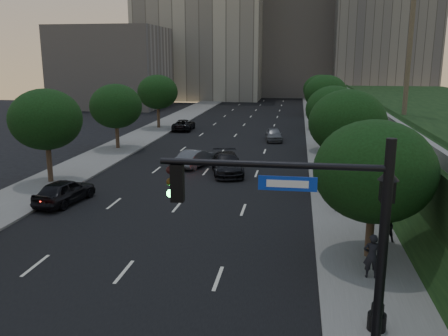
% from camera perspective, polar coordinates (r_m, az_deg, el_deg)
% --- Properties ---
extents(road_surface, '(16.00, 140.00, 0.02)m').
position_cam_1_polar(road_surface, '(43.91, -0.48, 1.65)').
color(road_surface, black).
rests_on(road_surface, ground).
extents(sidewalk_right, '(4.50, 140.00, 0.15)m').
position_cam_1_polar(sidewalk_right, '(43.47, 12.98, 1.28)').
color(sidewalk_right, slate).
rests_on(sidewalk_right, ground).
extents(sidewalk_left, '(4.50, 140.00, 0.15)m').
position_cam_1_polar(sidewalk_left, '(46.63, -13.02, 2.07)').
color(sidewalk_left, slate).
rests_on(sidewalk_left, ground).
extents(parapet_wall, '(0.35, 90.00, 0.70)m').
position_cam_1_polar(parapet_wall, '(41.23, 18.01, 6.36)').
color(parapet_wall, slate).
rests_on(parapet_wall, embankment).
extents(office_block_left, '(26.00, 20.00, 32.00)m').
position_cam_1_polar(office_block_left, '(106.79, -2.65, 17.04)').
color(office_block_left, '#9C9988').
rests_on(office_block_left, ground).
extents(office_block_mid, '(22.00, 18.00, 26.00)m').
position_cam_1_polar(office_block_mid, '(114.54, 8.62, 15.14)').
color(office_block_mid, '#A29C94').
rests_on(office_block_mid, ground).
extents(office_block_right, '(20.00, 22.00, 36.00)m').
position_cam_1_polar(office_block_right, '(110.18, 18.54, 17.32)').
color(office_block_right, slate).
rests_on(office_block_right, ground).
extents(office_block_filler, '(18.00, 16.00, 14.00)m').
position_cam_1_polar(office_block_filler, '(88.82, -13.25, 11.68)').
color(office_block_filler, '#A29C94').
rests_on(office_block_filler, ground).
extents(tree_right_a, '(5.20, 5.20, 6.24)m').
position_cam_1_polar(tree_right_a, '(21.27, 17.63, -0.38)').
color(tree_right_a, '#38281C').
rests_on(tree_right_a, ground).
extents(tree_right_b, '(5.20, 5.20, 6.74)m').
position_cam_1_polar(tree_right_b, '(32.91, 14.64, 5.30)').
color(tree_right_b, '#38281C').
rests_on(tree_right_b, ground).
extents(tree_right_c, '(5.20, 5.20, 6.24)m').
position_cam_1_polar(tree_right_c, '(45.83, 13.04, 6.88)').
color(tree_right_c, '#38281C').
rests_on(tree_right_c, ground).
extents(tree_right_d, '(5.20, 5.20, 6.74)m').
position_cam_1_polar(tree_right_d, '(59.71, 12.14, 8.79)').
color(tree_right_d, '#38281C').
rests_on(tree_right_d, ground).
extents(tree_right_e, '(5.20, 5.20, 6.24)m').
position_cam_1_polar(tree_right_e, '(74.69, 11.51, 9.26)').
color(tree_right_e, '#38281C').
rests_on(tree_right_e, ground).
extents(tree_left_b, '(5.00, 5.00, 6.71)m').
position_cam_1_polar(tree_left_b, '(35.26, -20.66, 5.48)').
color(tree_left_b, '#38281C').
rests_on(tree_left_b, ground).
extents(tree_left_c, '(5.00, 5.00, 6.34)m').
position_cam_1_polar(tree_left_c, '(46.98, -12.89, 7.26)').
color(tree_left_c, '#38281C').
rests_on(tree_left_c, ground).
extents(tree_left_d, '(5.00, 5.00, 6.71)m').
position_cam_1_polar(tree_left_d, '(60.14, -7.99, 9.04)').
color(tree_left_d, '#38281C').
rests_on(tree_left_d, ground).
extents(traffic_signal_mast, '(5.68, 0.56, 7.00)m').
position_cam_1_polar(traffic_signal_mast, '(12.17, 13.15, -12.02)').
color(traffic_signal_mast, black).
rests_on(traffic_signal_mast, ground).
extents(street_lamp, '(0.64, 0.64, 5.62)m').
position_cam_1_polar(street_lamp, '(15.91, 18.45, -10.27)').
color(street_lamp, black).
rests_on(street_lamp, ground).
extents(sedan_near_left, '(2.54, 4.78, 1.55)m').
position_cam_1_polar(sedan_near_left, '(30.68, -18.62, -2.66)').
color(sedan_near_left, black).
rests_on(sedan_near_left, ground).
extents(sedan_mid_left, '(2.87, 4.62, 1.44)m').
position_cam_1_polar(sedan_mid_left, '(38.98, -3.40, 1.21)').
color(sedan_mid_left, '#505256').
rests_on(sedan_mid_left, ground).
extents(sedan_far_left, '(2.43, 4.94, 1.35)m').
position_cam_1_polar(sedan_far_left, '(58.75, -4.86, 5.20)').
color(sedan_far_left, black).
rests_on(sedan_far_left, ground).
extents(sedan_near_right, '(3.45, 5.82, 1.58)m').
position_cam_1_polar(sedan_near_right, '(36.42, 0.36, 0.50)').
color(sedan_near_right, black).
rests_on(sedan_near_right, ground).
extents(sedan_far_right, '(2.17, 4.33, 1.41)m').
position_cam_1_polar(sedan_far_right, '(51.29, 6.00, 4.04)').
color(sedan_far_right, slate).
rests_on(sedan_far_right, ground).
extents(pedestrian_a, '(0.68, 0.46, 1.84)m').
position_cam_1_polar(pedestrian_a, '(20.06, 17.36, -10.07)').
color(pedestrian_a, black).
rests_on(pedestrian_a, sidewalk_right).
extents(pedestrian_b, '(0.96, 0.81, 1.72)m').
position_cam_1_polar(pedestrian_b, '(24.07, 18.94, -6.41)').
color(pedestrian_b, black).
rests_on(pedestrian_b, sidewalk_right).
extents(pedestrian_c, '(0.95, 0.54, 1.52)m').
position_cam_1_polar(pedestrian_c, '(27.98, 13.61, -3.54)').
color(pedestrian_c, black).
rests_on(pedestrian_c, sidewalk_right).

